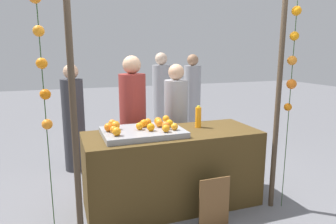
{
  "coord_description": "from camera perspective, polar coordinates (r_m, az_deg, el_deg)",
  "views": [
    {
      "loc": [
        -1.15,
        -3.04,
        1.74
      ],
      "look_at": [
        0.0,
        0.15,
        1.06
      ],
      "focal_mm": 32.49,
      "sensor_mm": 36.0,
      "label": 1
    }
  ],
  "objects": [
    {
      "name": "juice_bottle",
      "position": [
        3.57,
        5.69,
        -0.97
      ],
      "size": [
        0.07,
        0.07,
        0.26
      ],
      "color": "orange",
      "rests_on": "stall_counter"
    },
    {
      "name": "vendor_left",
      "position": [
        3.95,
        -6.55,
        -2.71
      ],
      "size": [
        0.34,
        0.34,
        1.69
      ],
      "color": "maroon",
      "rests_on": "ground_plane"
    },
    {
      "name": "orange_4",
      "position": [
        3.18,
        -3.25,
        -2.84
      ],
      "size": [
        0.08,
        0.08,
        0.08
      ],
      "primitive_type": "sphere",
      "color": "orange",
      "rests_on": "orange_tray"
    },
    {
      "name": "orange_9",
      "position": [
        3.28,
        -9.8,
        -2.47
      ],
      "size": [
        0.09,
        0.09,
        0.09
      ],
      "primitive_type": "sphere",
      "color": "orange",
      "rests_on": "orange_tray"
    },
    {
      "name": "orange_12",
      "position": [
        3.03,
        -9.63,
        -3.64
      ],
      "size": [
        0.09,
        0.09,
        0.09
      ],
      "primitive_type": "sphere",
      "color": "orange",
      "rests_on": "orange_tray"
    },
    {
      "name": "orange_3",
      "position": [
        3.21,
        -11.1,
        -2.82
      ],
      "size": [
        0.09,
        0.09,
        0.09
      ],
      "primitive_type": "sphere",
      "color": "orange",
      "rests_on": "orange_tray"
    },
    {
      "name": "canopy_post_right",
      "position": [
        3.47,
        19.88,
        1.2
      ],
      "size": [
        0.06,
        0.06,
        2.34
      ],
      "primitive_type": "cylinder",
      "color": "#473828",
      "rests_on": "ground_plane"
    },
    {
      "name": "crowd_person_1",
      "position": [
        5.86,
        -1.24,
        2.08
      ],
      "size": [
        0.34,
        0.34,
        1.72
      ],
      "color": "#99999E",
      "rests_on": "ground_plane"
    },
    {
      "name": "chalkboard_sign",
      "position": [
        3.19,
        8.62,
        -16.51
      ],
      "size": [
        0.33,
        0.03,
        0.53
      ],
      "color": "brown",
      "rests_on": "ground_plane"
    },
    {
      "name": "orange_10",
      "position": [
        3.43,
        -1.87,
        -1.72
      ],
      "size": [
        0.09,
        0.09,
        0.09
      ],
      "primitive_type": "sphere",
      "color": "orange",
      "rests_on": "orange_tray"
    },
    {
      "name": "orange_6",
      "position": [
        3.34,
        -1.65,
        -2.09
      ],
      "size": [
        0.09,
        0.09,
        0.09
      ],
      "primitive_type": "sphere",
      "color": "orange",
      "rests_on": "orange_tray"
    },
    {
      "name": "orange_11",
      "position": [
        3.39,
        -10.42,
        -2.09
      ],
      "size": [
        0.08,
        0.08,
        0.08
      ],
      "primitive_type": "sphere",
      "color": "orange",
      "rests_on": "orange_tray"
    },
    {
      "name": "orange_tray",
      "position": [
        3.26,
        -4.74,
        -3.78
      ],
      "size": [
        0.85,
        0.59,
        0.06
      ],
      "primitive_type": "cube",
      "color": "gray",
      "rests_on": "stall_counter"
    },
    {
      "name": "garland_strand_left",
      "position": [
        2.61,
        -22.65,
        8.65
      ],
      "size": [
        0.11,
        0.1,
        2.24
      ],
      "color": "#2D4C23",
      "rests_on": "ground_plane"
    },
    {
      "name": "canopy_post_left",
      "position": [
        2.68,
        -17.22,
        -1.42
      ],
      "size": [
        0.06,
        0.06,
        2.34
      ],
      "primitive_type": "cylinder",
      "color": "#473828",
      "rests_on": "ground_plane"
    },
    {
      "name": "vendor_right",
      "position": [
        4.16,
        1.48,
        -2.67
      ],
      "size": [
        0.32,
        0.32,
        1.58
      ],
      "color": "#99999E",
      "rests_on": "ground_plane"
    },
    {
      "name": "crowd_person_2",
      "position": [
        6.22,
        4.55,
        2.44
      ],
      "size": [
        0.34,
        0.34,
        1.68
      ],
      "color": "#99999E",
      "rests_on": "ground_plane"
    },
    {
      "name": "orange_15",
      "position": [
        3.13,
        -0.4,
        -3.1
      ],
      "size": [
        0.08,
        0.08,
        0.08
      ],
      "primitive_type": "sphere",
      "color": "orange",
      "rests_on": "orange_tray"
    },
    {
      "name": "ground_plane",
      "position": [
        3.68,
        0.83,
        -16.83
      ],
      "size": [
        24.0,
        24.0,
        0.0
      ],
      "primitive_type": "plane",
      "color": "slate"
    },
    {
      "name": "garland_strand_right",
      "position": [
        3.45,
        22.32,
        9.0
      ],
      "size": [
        0.11,
        0.11,
        2.24
      ],
      "color": "#2D4C23",
      "rests_on": "ground_plane"
    },
    {
      "name": "orange_14",
      "position": [
        3.34,
        -4.53,
        -2.14
      ],
      "size": [
        0.09,
        0.09,
        0.09
      ],
      "primitive_type": "sphere",
      "color": "orange",
      "rests_on": "orange_tray"
    },
    {
      "name": "orange_8",
      "position": [
        3.15,
        -10.17,
        -3.25
      ],
      "size": [
        0.07,
        0.07,
        0.07
      ],
      "primitive_type": "sphere",
      "color": "orange",
      "rests_on": "orange_tray"
    },
    {
      "name": "orange_0",
      "position": [
        3.25,
        -0.44,
        -2.52
      ],
      "size": [
        0.08,
        0.08,
        0.08
      ],
      "primitive_type": "sphere",
      "color": "orange",
      "rests_on": "orange_tray"
    },
    {
      "name": "crowd_person_0",
      "position": [
        4.64,
        -17.25,
        -1.78
      ],
      "size": [
        0.31,
        0.31,
        1.56
      ],
      "color": "#333338",
      "rests_on": "ground_plane"
    },
    {
      "name": "orange_7",
      "position": [
        3.35,
        0.27,
        -2.11
      ],
      "size": [
        0.08,
        0.08,
        0.08
      ],
      "primitive_type": "sphere",
      "color": "orange",
      "rests_on": "orange_tray"
    },
    {
      "name": "orange_2",
      "position": [
        3.41,
        -3.81,
        -1.89
      ],
      "size": [
        0.08,
        0.08,
        0.08
      ],
      "primitive_type": "sphere",
      "color": "orange",
      "rests_on": "orange_tray"
    },
    {
      "name": "orange_13",
      "position": [
        3.56,
        -0.39,
        -1.29
      ],
      "size": [
        0.08,
        0.08,
        0.08
      ],
      "primitive_type": "sphere",
      "color": "orange",
      "rests_on": "orange_tray"
    },
    {
      "name": "orange_5",
      "position": [
        3.24,
        -5.35,
        -2.64
      ],
      "size": [
        0.08,
        0.08,
        0.08
      ],
      "primitive_type": "sphere",
      "color": "orange",
      "rests_on": "orange_tray"
    },
    {
      "name": "stall_counter",
      "position": [
        3.5,
        0.85,
        -10.62
      ],
      "size": [
        1.94,
        0.75,
        0.86
      ],
      "primitive_type": "cube",
      "color": "#4C3819",
      "rests_on": "ground_plane"
    },
    {
      "name": "orange_1",
      "position": [
        3.21,
        1.23,
        -2.76
      ],
      "size": [
        0.08,
        0.08,
        0.08
      ],
      "primitive_type": "sphere",
      "color": "orange",
      "rests_on": "orange_tray"
    }
  ]
}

